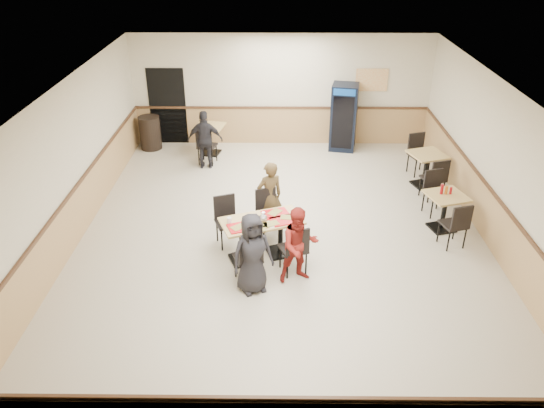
{
  "coord_description": "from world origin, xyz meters",
  "views": [
    {
      "loc": [
        -0.11,
        -8.98,
        5.58
      ],
      "look_at": [
        -0.19,
        -0.5,
        1.0
      ],
      "focal_mm": 35.0,
      "sensor_mm": 36.0,
      "label": 1
    }
  ],
  "objects_px": {
    "diner_woman_left": "(252,254)",
    "diner_man_opposite": "(270,197)",
    "back_table": "(210,135)",
    "pepsi_cooler": "(344,117)",
    "lone_diner": "(205,140)",
    "side_table_far": "(426,164)",
    "diner_woman_right": "(299,245)",
    "side_table_near": "(445,206)",
    "trash_bin": "(150,133)",
    "main_table": "(262,232)"
  },
  "relations": [
    {
      "from": "diner_woman_left",
      "to": "diner_man_opposite",
      "type": "distance_m",
      "value": 2.01
    },
    {
      "from": "back_table",
      "to": "pepsi_cooler",
      "type": "distance_m",
      "value": 3.6
    },
    {
      "from": "lone_diner",
      "to": "side_table_far",
      "type": "bearing_deg",
      "value": 169.81
    },
    {
      "from": "diner_man_opposite",
      "to": "side_table_far",
      "type": "xyz_separation_m",
      "value": [
        3.62,
        2.04,
        -0.2
      ]
    },
    {
      "from": "diner_man_opposite",
      "to": "back_table",
      "type": "relative_size",
      "value": 1.69
    },
    {
      "from": "diner_woman_right",
      "to": "back_table",
      "type": "relative_size",
      "value": 1.61
    },
    {
      "from": "side_table_near",
      "to": "trash_bin",
      "type": "relative_size",
      "value": 0.99
    },
    {
      "from": "side_table_near",
      "to": "diner_woman_left",
      "type": "bearing_deg",
      "value": -151.55
    },
    {
      "from": "diner_woman_right",
      "to": "lone_diner",
      "type": "xyz_separation_m",
      "value": [
        -2.16,
        4.72,
        0.04
      ]
    },
    {
      "from": "back_table",
      "to": "trash_bin",
      "type": "distance_m",
      "value": 1.71
    },
    {
      "from": "diner_woman_left",
      "to": "pepsi_cooler",
      "type": "relative_size",
      "value": 0.81
    },
    {
      "from": "main_table",
      "to": "back_table",
      "type": "bearing_deg",
      "value": 86.57
    },
    {
      "from": "main_table",
      "to": "back_table",
      "type": "relative_size",
      "value": 1.86
    },
    {
      "from": "main_table",
      "to": "side_table_near",
      "type": "height_order",
      "value": "main_table"
    },
    {
      "from": "back_table",
      "to": "lone_diner",
      "type": "bearing_deg",
      "value": -90.0
    },
    {
      "from": "diner_woman_right",
      "to": "side_table_far",
      "type": "height_order",
      "value": "diner_woman_right"
    },
    {
      "from": "main_table",
      "to": "side_table_far",
      "type": "xyz_separation_m",
      "value": [
        3.75,
        3.03,
        0.02
      ]
    },
    {
      "from": "diner_woman_left",
      "to": "lone_diner",
      "type": "distance_m",
      "value": 5.2
    },
    {
      "from": "diner_man_opposite",
      "to": "side_table_near",
      "type": "height_order",
      "value": "diner_man_opposite"
    },
    {
      "from": "lone_diner",
      "to": "pepsi_cooler",
      "type": "bearing_deg",
      "value": -159.74
    },
    {
      "from": "diner_man_opposite",
      "to": "lone_diner",
      "type": "height_order",
      "value": "lone_diner"
    },
    {
      "from": "lone_diner",
      "to": "diner_woman_right",
      "type": "bearing_deg",
      "value": 115.02
    },
    {
      "from": "lone_diner",
      "to": "trash_bin",
      "type": "distance_m",
      "value": 2.1
    },
    {
      "from": "pepsi_cooler",
      "to": "back_table",
      "type": "bearing_deg",
      "value": -162.56
    },
    {
      "from": "side_table_far",
      "to": "back_table",
      "type": "bearing_deg",
      "value": 160.35
    },
    {
      "from": "side_table_far",
      "to": "pepsi_cooler",
      "type": "height_order",
      "value": "pepsi_cooler"
    },
    {
      "from": "diner_man_opposite",
      "to": "pepsi_cooler",
      "type": "height_order",
      "value": "pepsi_cooler"
    },
    {
      "from": "diner_man_opposite",
      "to": "side_table_near",
      "type": "xyz_separation_m",
      "value": [
        3.5,
        0.04,
        -0.23
      ]
    },
    {
      "from": "main_table",
      "to": "diner_woman_right",
      "type": "distance_m",
      "value": 0.98
    },
    {
      "from": "diner_woman_left",
      "to": "back_table",
      "type": "height_order",
      "value": "diner_woman_left"
    },
    {
      "from": "lone_diner",
      "to": "side_table_far",
      "type": "relative_size",
      "value": 1.56
    },
    {
      "from": "main_table",
      "to": "diner_woman_right",
      "type": "xyz_separation_m",
      "value": [
        0.65,
        -0.7,
        0.18
      ]
    },
    {
      "from": "diner_woman_left",
      "to": "back_table",
      "type": "relative_size",
      "value": 1.66
    },
    {
      "from": "trash_bin",
      "to": "main_table",
      "type": "bearing_deg",
      "value": -58.88
    },
    {
      "from": "diner_man_opposite",
      "to": "side_table_far",
      "type": "distance_m",
      "value": 4.16
    },
    {
      "from": "pepsi_cooler",
      "to": "lone_diner",
      "type": "bearing_deg",
      "value": -149.01
    },
    {
      "from": "main_table",
      "to": "diner_woman_left",
      "type": "distance_m",
      "value": 1.02
    },
    {
      "from": "pepsi_cooler",
      "to": "trash_bin",
      "type": "distance_m",
      "value": 5.25
    },
    {
      "from": "main_table",
      "to": "lone_diner",
      "type": "height_order",
      "value": "lone_diner"
    },
    {
      "from": "main_table",
      "to": "trash_bin",
      "type": "relative_size",
      "value": 1.81
    },
    {
      "from": "pepsi_cooler",
      "to": "trash_bin",
      "type": "bearing_deg",
      "value": -168.39
    },
    {
      "from": "diner_woman_left",
      "to": "diner_woman_right",
      "type": "distance_m",
      "value": 0.84
    },
    {
      "from": "side_table_near",
      "to": "pepsi_cooler",
      "type": "relative_size",
      "value": 0.5
    },
    {
      "from": "main_table",
      "to": "back_table",
      "type": "height_order",
      "value": "back_table"
    },
    {
      "from": "side_table_near",
      "to": "pepsi_cooler",
      "type": "height_order",
      "value": "pepsi_cooler"
    },
    {
      "from": "diner_woman_left",
      "to": "diner_woman_right",
      "type": "height_order",
      "value": "diner_woman_left"
    },
    {
      "from": "pepsi_cooler",
      "to": "side_table_near",
      "type": "bearing_deg",
      "value": -58.57
    },
    {
      "from": "back_table",
      "to": "pepsi_cooler",
      "type": "xyz_separation_m",
      "value": [
        3.56,
        0.39,
        0.37
      ]
    },
    {
      "from": "diner_man_opposite",
      "to": "pepsi_cooler",
      "type": "bearing_deg",
      "value": -139.63
    },
    {
      "from": "diner_man_opposite",
      "to": "lone_diner",
      "type": "xyz_separation_m",
      "value": [
        -1.64,
        3.02,
        0.0
      ]
    }
  ]
}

